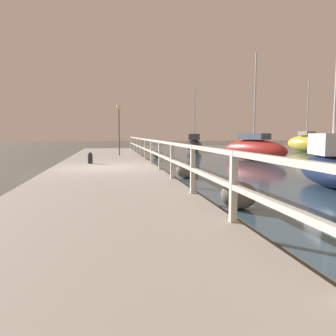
% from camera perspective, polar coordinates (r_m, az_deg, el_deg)
% --- Properties ---
extents(ground_plane, '(120.00, 120.00, 0.00)m').
position_cam_1_polar(ground_plane, '(13.47, -10.85, -0.81)').
color(ground_plane, '#4C473D').
extents(dock_walkway, '(4.29, 36.00, 0.22)m').
position_cam_1_polar(dock_walkway, '(13.46, -10.86, -0.35)').
color(dock_walkway, '#9E998E').
rests_on(dock_walkway, ground).
extents(railing, '(0.10, 32.50, 1.09)m').
position_cam_1_polar(railing, '(13.52, -2.22, 3.39)').
color(railing, beige).
rests_on(railing, dock_walkway).
extents(boulder_upstream, '(0.76, 0.69, 0.57)m').
position_cam_1_polar(boulder_upstream, '(7.02, 12.23, -4.66)').
color(boulder_upstream, '#666056').
rests_on(boulder_upstream, ground).
extents(boulder_near_dock, '(0.40, 0.36, 0.30)m').
position_cam_1_polar(boulder_near_dock, '(12.89, 4.43, -0.36)').
color(boulder_near_dock, gray).
rests_on(boulder_near_dock, ground).
extents(boulder_downstream, '(0.74, 0.66, 0.55)m').
position_cam_1_polar(boulder_downstream, '(11.63, 3.24, -0.40)').
color(boulder_downstream, slate).
rests_on(boulder_downstream, ground).
extents(boulder_water_edge, '(0.63, 0.56, 0.47)m').
position_cam_1_polar(boulder_water_edge, '(21.41, -1.84, 2.40)').
color(boulder_water_edge, gray).
rests_on(boulder_water_edge, ground).
extents(mooring_bollard, '(0.21, 0.21, 0.52)m').
position_cam_1_polar(mooring_bollard, '(15.30, -13.39, 1.73)').
color(mooring_bollard, black).
rests_on(mooring_bollard, dock_walkway).
extents(dock_lamp, '(0.27, 0.27, 3.14)m').
position_cam_1_polar(dock_lamp, '(20.79, -8.54, 8.66)').
color(dock_lamp, '#514C47').
rests_on(dock_lamp, dock_walkway).
extents(sailboat_yellow, '(2.45, 4.34, 6.05)m').
position_cam_1_polar(sailboat_yellow, '(31.14, 22.94, 4.03)').
color(sailboat_yellow, gold).
rests_on(sailboat_yellow, water_surface).
extents(sailboat_black, '(2.55, 4.84, 5.68)m').
position_cam_1_polar(sailboat_black, '(29.03, 4.60, 4.11)').
color(sailboat_black, black).
rests_on(sailboat_black, water_surface).
extents(sailboat_navy, '(2.35, 3.91, 7.50)m').
position_cam_1_polar(sailboat_navy, '(10.83, 26.71, 0.40)').
color(sailboat_navy, '#192347').
rests_on(sailboat_navy, water_surface).
extents(sailboat_red, '(2.83, 4.83, 6.16)m').
position_cam_1_polar(sailboat_red, '(19.81, 14.70, 3.26)').
color(sailboat_red, red).
rests_on(sailboat_red, water_surface).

